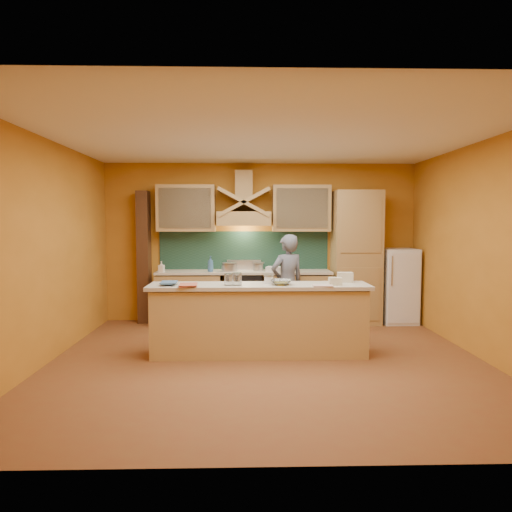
{
  "coord_description": "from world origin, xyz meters",
  "views": [
    {
      "loc": [
        -0.29,
        -5.65,
        1.76
      ],
      "look_at": [
        -0.12,
        0.9,
        1.27
      ],
      "focal_mm": 32.0,
      "sensor_mm": 36.0,
      "label": 1
    }
  ],
  "objects_px": {
    "mixing_bowl": "(281,282)",
    "fridge": "(398,286)",
    "kitchen_scale": "(269,280)",
    "person": "(287,284)",
    "stove": "(244,298)"
  },
  "relations": [
    {
      "from": "mixing_bowl",
      "to": "fridge",
      "type": "bearing_deg",
      "value": 41.74
    },
    {
      "from": "fridge",
      "to": "kitchen_scale",
      "type": "bearing_deg",
      "value": -142.47
    },
    {
      "from": "fridge",
      "to": "mixing_bowl",
      "type": "distance_m",
      "value": 2.98
    },
    {
      "from": "kitchen_scale",
      "to": "mixing_bowl",
      "type": "distance_m",
      "value": 0.22
    },
    {
      "from": "person",
      "to": "stove",
      "type": "bearing_deg",
      "value": -69.39
    },
    {
      "from": "fridge",
      "to": "mixing_bowl",
      "type": "bearing_deg",
      "value": -138.26
    },
    {
      "from": "stove",
      "to": "person",
      "type": "xyz_separation_m",
      "value": [
        0.69,
        -0.68,
        0.33
      ]
    },
    {
      "from": "stove",
      "to": "mixing_bowl",
      "type": "distance_m",
      "value": 2.1
    },
    {
      "from": "fridge",
      "to": "mixing_bowl",
      "type": "relative_size",
      "value": 4.65
    },
    {
      "from": "person",
      "to": "mixing_bowl",
      "type": "bearing_deg",
      "value": 56.49
    },
    {
      "from": "stove",
      "to": "kitchen_scale",
      "type": "relative_size",
      "value": 8.2
    },
    {
      "from": "fridge",
      "to": "kitchen_scale",
      "type": "xyz_separation_m",
      "value": [
        -2.37,
        -1.82,
        0.34
      ]
    },
    {
      "from": "stove",
      "to": "fridge",
      "type": "xyz_separation_m",
      "value": [
        2.7,
        0.0,
        0.2
      ]
    },
    {
      "from": "stove",
      "to": "mixing_bowl",
      "type": "relative_size",
      "value": 3.22
    },
    {
      "from": "fridge",
      "to": "person",
      "type": "relative_size",
      "value": 0.83
    }
  ]
}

